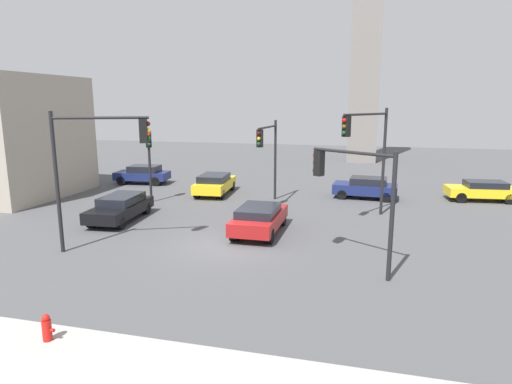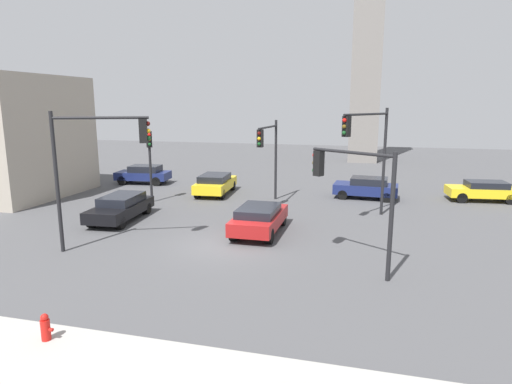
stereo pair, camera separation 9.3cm
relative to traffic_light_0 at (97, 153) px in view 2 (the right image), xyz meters
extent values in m
plane|color=#4C4C4F|center=(4.81, 1.86, -4.21)|extent=(97.11, 97.11, 0.00)
cube|color=#A8A59E|center=(4.81, -8.13, -4.13)|extent=(34.96, 3.54, 0.15)
cylinder|color=black|center=(-1.56, -0.67, -1.25)|extent=(0.16, 0.16, 5.91)
cylinder|color=black|center=(0.21, 0.09, 1.42)|extent=(3.57, 1.63, 0.12)
cube|color=black|center=(1.74, 0.75, 0.87)|extent=(0.42, 0.42, 1.00)
sphere|color=#4C0F0C|center=(1.92, 0.83, 1.17)|extent=(0.20, 0.20, 0.20)
sphere|color=yellow|center=(1.92, 0.83, 0.87)|extent=(0.20, 0.20, 0.20)
sphere|color=#14471E|center=(1.92, 0.83, 0.57)|extent=(0.20, 0.20, 0.20)
cylinder|color=black|center=(-2.43, 8.98, -1.95)|extent=(0.16, 0.16, 4.50)
cube|color=black|center=(-2.43, 8.98, -0.20)|extent=(0.45, 0.45, 1.00)
sphere|color=red|center=(-2.32, 8.82, 0.10)|extent=(0.20, 0.20, 0.20)
sphere|color=#594714|center=(-2.32, 8.82, -0.20)|extent=(0.20, 0.20, 0.20)
sphere|color=#14471E|center=(-2.32, 8.82, -0.50)|extent=(0.20, 0.20, 0.20)
cylinder|color=black|center=(5.05, 11.81, -1.63)|extent=(0.16, 0.16, 5.16)
cylinder|color=black|center=(4.96, 9.95, 0.60)|extent=(0.31, 3.73, 0.12)
cube|color=black|center=(4.87, 8.34, 0.05)|extent=(0.34, 0.34, 1.00)
sphere|color=#4C0F0C|center=(4.86, 8.14, 0.35)|extent=(0.20, 0.20, 0.20)
sphere|color=yellow|center=(4.86, 8.14, 0.05)|extent=(0.20, 0.20, 0.20)
sphere|color=#14471E|center=(4.86, 8.14, -0.25)|extent=(0.20, 0.20, 0.20)
cylinder|color=black|center=(11.73, 9.30, -1.22)|extent=(0.16, 0.16, 5.97)
cylinder|color=black|center=(10.70, 7.50, 1.45)|extent=(2.18, 3.65, 0.12)
cube|color=black|center=(9.78, 5.93, 0.90)|extent=(0.44, 0.44, 1.00)
sphere|color=red|center=(9.68, 5.75, 1.20)|extent=(0.20, 0.20, 0.20)
sphere|color=#594714|center=(9.68, 5.75, 0.90)|extent=(0.20, 0.20, 0.20)
sphere|color=#14471E|center=(9.68, 5.75, 0.60)|extent=(0.20, 0.20, 0.20)
cylinder|color=black|center=(11.76, -0.46, -1.90)|extent=(0.16, 0.16, 4.60)
cylinder|color=black|center=(10.28, 0.49, 0.24)|extent=(3.03, 2.01, 0.12)
cube|color=black|center=(9.00, 1.31, -0.31)|extent=(0.44, 0.44, 1.00)
sphere|color=red|center=(8.84, 1.42, -0.01)|extent=(0.20, 0.20, 0.20)
sphere|color=#594714|center=(8.84, 1.42, -0.31)|extent=(0.20, 0.20, 0.20)
sphere|color=#14471E|center=(8.84, 1.42, -0.61)|extent=(0.20, 0.20, 0.20)
cylinder|color=red|center=(2.98, -7.13, -3.77)|extent=(0.24, 0.24, 0.56)
sphere|color=red|center=(2.98, -7.13, -3.42)|extent=(0.20, 0.20, 0.20)
cylinder|color=red|center=(3.15, -7.13, -3.75)|extent=(0.10, 0.09, 0.09)
cube|color=black|center=(-1.92, 4.48, -3.60)|extent=(2.24, 4.77, 0.59)
cube|color=black|center=(-1.94, 4.71, -3.10)|extent=(1.86, 2.71, 0.49)
cylinder|color=black|center=(-1.03, 2.97, -3.89)|extent=(0.39, 0.65, 0.62)
cylinder|color=black|center=(-2.58, 2.85, -3.89)|extent=(0.39, 0.65, 0.62)
cylinder|color=black|center=(-1.27, 6.11, -3.89)|extent=(0.39, 0.65, 0.62)
cylinder|color=black|center=(-2.82, 5.99, -3.89)|extent=(0.39, 0.65, 0.62)
cube|color=navy|center=(10.80, 13.50, -3.57)|extent=(4.21, 2.15, 0.65)
cube|color=black|center=(11.00, 13.49, -3.04)|extent=(2.40, 1.81, 0.49)
cylinder|color=black|center=(9.36, 12.82, -3.89)|extent=(0.65, 0.38, 0.63)
cylinder|color=black|center=(9.46, 14.36, -3.89)|extent=(0.65, 0.38, 0.63)
cylinder|color=black|center=(12.14, 12.64, -3.89)|extent=(0.65, 0.38, 0.63)
cylinder|color=black|center=(12.24, 14.17, -3.89)|extent=(0.65, 0.38, 0.63)
cube|color=yellow|center=(18.09, 14.54, -3.59)|extent=(4.42, 2.24, 0.57)
cube|color=black|center=(18.30, 14.56, -3.12)|extent=(2.53, 1.83, 0.44)
cylinder|color=black|center=(16.73, 13.66, -3.88)|extent=(0.69, 0.39, 0.66)
cylinder|color=black|center=(16.58, 15.13, -3.88)|extent=(0.69, 0.39, 0.66)
cylinder|color=black|center=(19.61, 13.96, -3.88)|extent=(0.69, 0.39, 0.66)
cylinder|color=black|center=(19.45, 15.43, -3.88)|extent=(0.69, 0.39, 0.66)
cube|color=navy|center=(-6.19, 14.73, -3.56)|extent=(4.26, 2.31, 0.60)
cube|color=black|center=(-5.99, 14.75, -3.03)|extent=(2.45, 1.89, 0.53)
cylinder|color=black|center=(-7.48, 13.81, -3.86)|extent=(0.73, 0.41, 0.70)
cylinder|color=black|center=(-7.65, 15.33, -3.86)|extent=(0.73, 0.41, 0.70)
cylinder|color=black|center=(-4.73, 14.13, -3.86)|extent=(0.73, 0.41, 0.70)
cylinder|color=black|center=(-4.90, 15.64, -3.86)|extent=(0.73, 0.41, 0.70)
cube|color=maroon|center=(5.90, 4.12, -3.54)|extent=(1.99, 4.54, 0.63)
cube|color=black|center=(5.90, 3.89, -3.06)|extent=(1.74, 2.54, 0.43)
cylinder|color=black|center=(5.09, 5.66, -3.86)|extent=(0.36, 0.70, 0.70)
cylinder|color=black|center=(6.71, 5.66, -3.86)|extent=(0.36, 0.70, 0.70)
cylinder|color=black|center=(5.09, 2.57, -3.86)|extent=(0.36, 0.70, 0.70)
cylinder|color=black|center=(6.72, 2.58, -3.86)|extent=(0.36, 0.70, 0.70)
cube|color=yellow|center=(0.68, 12.37, -3.56)|extent=(2.35, 4.72, 0.63)
cube|color=black|center=(0.69, 12.15, -3.04)|extent=(1.95, 2.69, 0.49)
cylinder|color=black|center=(-0.26, 13.86, -3.87)|extent=(0.41, 0.70, 0.67)
cylinder|color=black|center=(1.37, 13.99, -3.87)|extent=(0.41, 0.70, 0.67)
cylinder|color=black|center=(-0.02, 10.76, -3.87)|extent=(0.41, 0.70, 0.67)
cylinder|color=black|center=(1.61, 10.89, -3.87)|extent=(0.41, 0.70, 0.67)
cube|color=gray|center=(10.22, 32.92, 8.28)|extent=(3.02, 3.02, 24.97)
camera|label=1|loc=(10.81, -15.87, 2.01)|focal=30.71mm
camera|label=2|loc=(10.90, -15.84, 2.01)|focal=30.71mm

